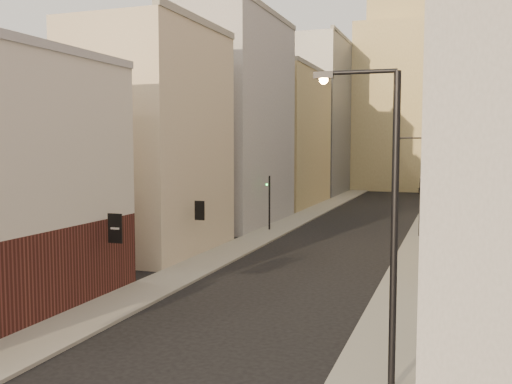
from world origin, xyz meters
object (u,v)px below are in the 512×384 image
streetlamp_mid (419,187)px  traffic_light_right (420,193)px  white_tower (468,69)px  streetlamp_near (386,212)px  traffic_light_left (269,194)px  clock_tower (399,87)px

streetlamp_mid → traffic_light_right: bearing=97.8°
white_tower → streetlamp_near: (-3.18, -70.81, -12.85)m
traffic_light_left → traffic_light_right: bearing=174.0°
clock_tower → white_tower: size_ratio=1.08×
white_tower → traffic_light_right: bearing=-95.7°
clock_tower → white_tower: bearing=-51.8°
streetlamp_near → streetlamp_mid: (-0.52, 24.55, -1.00)m
white_tower → traffic_light_left: 46.03m
streetlamp_mid → clock_tower: bearing=102.6°
white_tower → streetlamp_mid: (-3.69, -46.26, -13.86)m
streetlamp_mid → traffic_light_left: bearing=160.3°
streetlamp_near → traffic_light_left: 33.87m
traffic_light_left → clock_tower: bearing=-105.2°
traffic_light_left → white_tower: bearing=-121.9°
streetlamp_mid → traffic_light_right: 7.02m
streetlamp_near → streetlamp_mid: bearing=89.0°
streetlamp_near → traffic_light_right: streetlamp_near is taller
clock_tower → streetlamp_near: (7.82, -84.81, -11.88)m
white_tower → traffic_light_right: white_tower is taller
streetlamp_near → traffic_light_right: bearing=89.2°
white_tower → streetlamp_near: white_tower is taller
streetlamp_near → traffic_light_left: size_ratio=2.01×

